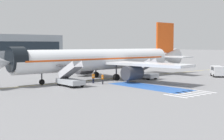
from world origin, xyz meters
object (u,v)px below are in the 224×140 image
airliner (102,60)px  boarding_stairs_aft (145,74)px  service_van_0 (217,70)px  ground_crew_0 (93,77)px  boarding_stairs_forward (70,80)px  fuel_tanker (77,63)px  ground_crew_1 (127,76)px  ground_crew_2 (103,78)px

airliner → boarding_stairs_aft: (6.35, -4.38, -2.53)m
airliner → service_van_0: airliner is taller
ground_crew_0 → boarding_stairs_forward: bearing=-145.7°
boarding_stairs_forward → boarding_stairs_aft: boarding_stairs_forward is taller
airliner → ground_crew_0: size_ratio=24.34×
fuel_tanker → boarding_stairs_forward: bearing=-25.7°
service_van_0 → boarding_stairs_forward: bearing=-145.7°
airliner → ground_crew_1: 6.29m
ground_crew_0 → ground_crew_2: ground_crew_0 is taller
ground_crew_0 → ground_crew_1: bearing=4.7°
service_van_0 → ground_crew_2: (-23.96, 5.08, -0.30)m
airliner → ground_crew_1: bearing=-170.5°
ground_crew_0 → ground_crew_1: size_ratio=1.04×
ground_crew_0 → ground_crew_2: bearing=-48.8°
boarding_stairs_forward → ground_crew_0: bearing=9.0°
ground_crew_2 → ground_crew_0: bearing=79.0°
ground_crew_0 → boarding_stairs_aft: bearing=21.3°
boarding_stairs_aft → ground_crew_1: size_ratio=3.23×
boarding_stairs_forward → ground_crew_0: (4.79, 0.76, -0.01)m
boarding_stairs_forward → ground_crew_1: (10.23, -1.29, -0.04)m
ground_crew_0 → ground_crew_2: size_ratio=1.03×
boarding_stairs_forward → fuel_tanker: size_ratio=0.52×
airliner → ground_crew_1: size_ratio=25.20×
fuel_tanker → service_van_0: (11.45, -31.33, -0.41)m
boarding_stairs_aft → fuel_tanker: bearing=85.1°
fuel_tanker → ground_crew_2: (-12.51, -26.25, -0.71)m
boarding_stairs_forward → ground_crew_1: 10.31m
boarding_stairs_aft → ground_crew_0: 10.88m
airliner → ground_crew_2: size_ratio=25.16×
ground_crew_1 → ground_crew_0: bearing=67.8°
airliner → fuel_tanker: (8.51, 20.86, -1.85)m
ground_crew_2 → boarding_stairs_forward: bearing=142.4°
fuel_tanker → service_van_0: bearing=29.6°
ground_crew_2 → boarding_stairs_aft: bearing=-21.3°
fuel_tanker → ground_crew_2: size_ratio=6.16×
airliner → ground_crew_2: 7.18m
boarding_stairs_forward → service_van_0: (29.25, -6.09, 0.26)m
ground_crew_1 → ground_crew_2: (-4.95, 0.28, 0.00)m
boarding_stairs_aft → ground_crew_2: boarding_stairs_aft is taller
service_van_0 → fuel_tanker: bearing=156.2°
ground_crew_1 → ground_crew_2: bearing=85.1°
airliner → ground_crew_1: (0.95, -5.67, -2.56)m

